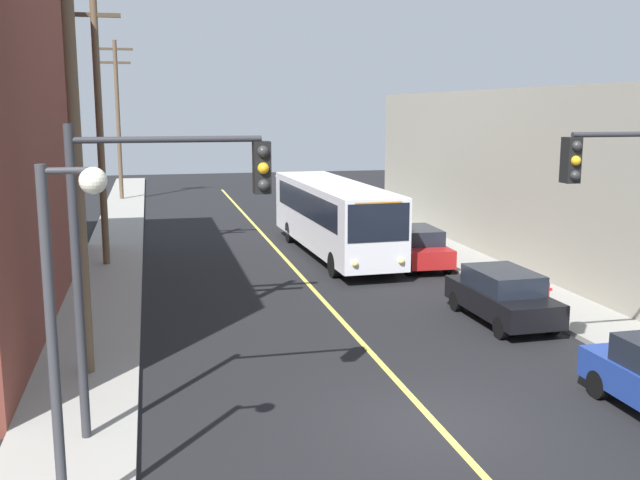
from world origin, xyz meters
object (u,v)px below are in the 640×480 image
at_px(fire_hydrant, 546,290).
at_px(traffic_signal_left_corner, 159,222).
at_px(utility_pole_mid, 99,110).
at_px(street_lamp_left, 65,295).
at_px(city_bus, 333,214).
at_px(parked_car_black, 502,295).
at_px(utility_pole_far, 118,113).
at_px(utility_pole_near, 73,103).
at_px(parked_car_red, 416,246).

bearing_deg(fire_hydrant, traffic_signal_left_corner, -150.53).
height_order(utility_pole_mid, street_lamp_left, utility_pole_mid).
relative_size(city_bus, fire_hydrant, 14.55).
xyz_separation_m(city_bus, utility_pole_mid, (-9.61, -0.37, 4.51)).
xyz_separation_m(parked_car_black, utility_pole_mid, (-12.11, 10.80, 5.48)).
bearing_deg(traffic_signal_left_corner, utility_pole_far, 93.11).
bearing_deg(traffic_signal_left_corner, utility_pole_mid, 96.88).
height_order(utility_pole_near, fire_hydrant, utility_pole_near).
distance_m(city_bus, utility_pole_mid, 10.62).
bearing_deg(traffic_signal_left_corner, parked_car_black, 29.61).
distance_m(parked_car_black, fire_hydrant, 2.47).
xyz_separation_m(utility_pole_near, fire_hydrant, (14.03, 3.21, -5.95)).
bearing_deg(utility_pole_near, utility_pole_far, 90.57).
bearing_deg(parked_car_red, utility_pole_near, -140.22).
bearing_deg(utility_pole_near, parked_car_red, 39.78).
distance_m(parked_car_red, utility_pole_far, 28.54).
bearing_deg(parked_car_red, street_lamp_left, -124.98).
distance_m(city_bus, parked_car_red, 4.26).
height_order(city_bus, parked_car_black, city_bus).
bearing_deg(utility_pole_far, traffic_signal_left_corner, -86.89).
relative_size(city_bus, parked_car_black, 2.76).
xyz_separation_m(utility_pole_far, street_lamp_left, (0.70, -41.96, -2.32)).
bearing_deg(fire_hydrant, city_bus, 114.96).
height_order(parked_car_black, fire_hydrant, parked_car_black).
bearing_deg(utility_pole_near, parked_car_black, 9.70).
bearing_deg(street_lamp_left, fire_hydrant, 36.01).
relative_size(utility_pole_near, utility_pole_mid, 1.04).
relative_size(parked_car_black, utility_pole_far, 0.41).
bearing_deg(utility_pole_far, utility_pole_near, -89.43).
relative_size(traffic_signal_left_corner, fire_hydrant, 7.14).
bearing_deg(street_lamp_left, utility_pole_far, 90.96).
relative_size(parked_car_red, utility_pole_near, 0.38).
distance_m(city_bus, fire_hydrant, 11.09).
bearing_deg(utility_pole_near, street_lamp_left, -87.03).
height_order(utility_pole_far, fire_hydrant, utility_pole_far).
bearing_deg(city_bus, fire_hydrant, -65.04).
bearing_deg(utility_pole_far, parked_car_black, -69.78).
xyz_separation_m(utility_pole_far, fire_hydrant, (14.38, -32.02, -5.48)).
bearing_deg(traffic_signal_left_corner, parked_car_red, 53.13).
distance_m(parked_car_black, utility_pole_near, 13.33).
bearing_deg(fire_hydrant, utility_pole_mid, 146.00).
distance_m(city_bus, utility_pole_near, 16.86).
bearing_deg(street_lamp_left, city_bus, 65.63).
height_order(city_bus, utility_pole_near, utility_pole_near).
xyz_separation_m(utility_pole_mid, street_lamp_left, (0.58, -19.56, -2.58)).
bearing_deg(utility_pole_mid, city_bus, 2.22).
relative_size(city_bus, utility_pole_near, 1.04).
distance_m(utility_pole_near, street_lamp_left, 7.30).
distance_m(city_bus, traffic_signal_left_corner, 18.72).
height_order(utility_pole_mid, traffic_signal_left_corner, utility_pole_mid).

